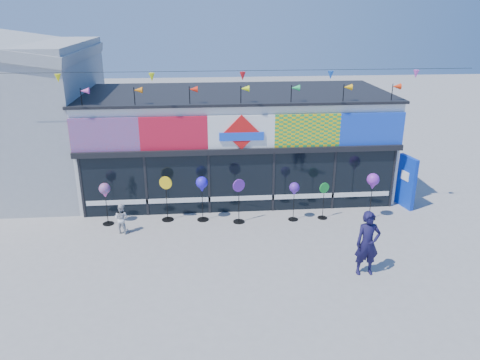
{
  "coord_description": "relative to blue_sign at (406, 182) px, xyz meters",
  "views": [
    {
      "loc": [
        -1.47,
        -12.77,
        7.27
      ],
      "look_at": [
        -0.17,
        2.0,
        1.79
      ],
      "focal_mm": 35.0,
      "sensor_mm": 36.0,
      "label": 1
    }
  ],
  "objects": [
    {
      "name": "spinner_5",
      "position": [
        -3.43,
        -0.82,
        -0.28
      ],
      "size": [
        0.38,
        0.35,
        1.39
      ],
      "color": "black",
      "rests_on": "ground"
    },
    {
      "name": "spinner_2",
      "position": [
        -7.81,
        -0.59,
        0.32
      ],
      "size": [
        0.42,
        0.42,
        1.67
      ],
      "color": "black",
      "rests_on": "ground"
    },
    {
      "name": "spinner_6",
      "position": [
        -1.73,
        -1.02,
        0.39
      ],
      "size": [
        0.44,
        0.44,
        1.76
      ],
      "color": "black",
      "rests_on": "ground"
    },
    {
      "name": "adult_man",
      "position": [
        -3.16,
        -4.65,
        -0.04
      ],
      "size": [
        0.71,
        0.47,
        1.94
      ],
      "primitive_type": "imported",
      "rotation": [
        0.0,
        0.0,
        -0.01
      ],
      "color": "#151138",
      "rests_on": "ground"
    },
    {
      "name": "kite_shop",
      "position": [
        -6.35,
        2.58,
        1.04
      ],
      "size": [
        16.0,
        5.7,
        5.31
      ],
      "color": "white",
      "rests_on": "ground"
    },
    {
      "name": "child",
      "position": [
        -10.58,
        -1.37,
        -0.48
      ],
      "size": [
        0.59,
        0.48,
        1.05
      ],
      "primitive_type": "imported",
      "rotation": [
        0.0,
        0.0,
        2.73
      ],
      "color": "silver",
      "rests_on": "ground"
    },
    {
      "name": "ground",
      "position": [
        -6.35,
        -3.37,
        -1.01
      ],
      "size": [
        80.0,
        80.0,
        0.0
      ],
      "primitive_type": "plane",
      "color": "gray",
      "rests_on": "ground"
    },
    {
      "name": "blue_sign",
      "position": [
        0.0,
        0.0,
        0.0
      ],
      "size": [
        0.36,
        1.01,
        2.01
      ],
      "rotation": [
        0.0,
        0.0,
        0.21
      ],
      "color": "#0C35BC",
      "rests_on": "ground"
    },
    {
      "name": "spinner_1",
      "position": [
        -9.09,
        -0.48,
        -0.12
      ],
      "size": [
        0.46,
        0.43,
        1.68
      ],
      "color": "black",
      "rests_on": "ground"
    },
    {
      "name": "spinner_0",
      "position": [
        -11.19,
        -0.65,
        0.24
      ],
      "size": [
        0.39,
        0.39,
        1.56
      ],
      "color": "black",
      "rests_on": "ground"
    },
    {
      "name": "spinner_3",
      "position": [
        -6.52,
        -0.89,
        -0.14
      ],
      "size": [
        0.44,
        0.42,
        1.64
      ],
      "color": "black",
      "rests_on": "ground"
    },
    {
      "name": "spinner_4",
      "position": [
        -4.53,
        -0.86,
        0.15
      ],
      "size": [
        0.37,
        0.37,
        1.44
      ],
      "color": "black",
      "rests_on": "ground"
    }
  ]
}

